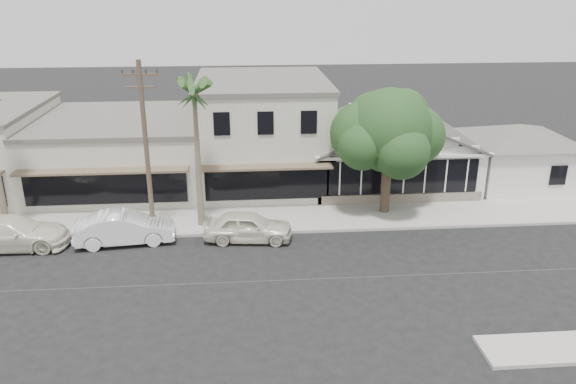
{
  "coord_description": "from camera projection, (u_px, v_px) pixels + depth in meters",
  "views": [
    {
      "loc": [
        -4.17,
        -21.8,
        12.29
      ],
      "look_at": [
        -1.95,
        6.0,
        1.93
      ],
      "focal_mm": 35.0,
      "sensor_mm": 36.0,
      "label": 1
    }
  ],
  "objects": [
    {
      "name": "car_3",
      "position": [
        11.0,
        233.0,
        27.56
      ],
      "size": [
        5.53,
        2.3,
        1.6
      ],
      "primitive_type": "imported",
      "rotation": [
        0.0,
        0.0,
        1.58
      ],
      "color": "silver",
      "rests_on": "ground"
    },
    {
      "name": "sidewalk_north",
      "position": [
        177.0,
        222.0,
        30.65
      ],
      "size": [
        90.0,
        3.5,
        0.15
      ],
      "primitive_type": "cube",
      "color": "#9E9991",
      "rests_on": "ground"
    },
    {
      "name": "side_cottage",
      "position": [
        515.0,
        162.0,
        36.17
      ],
      "size": [
        6.0,
        6.0,
        3.0
      ],
      "primitive_type": "cube",
      "color": "silver",
      "rests_on": "ground"
    },
    {
      "name": "ground",
      "position": [
        342.0,
        278.0,
        24.96
      ],
      "size": [
        140.0,
        140.0,
        0.0
      ],
      "primitive_type": "plane",
      "color": "black",
      "rests_on": "ground"
    },
    {
      "name": "palm_east",
      "position": [
        194.0,
        92.0,
        27.69
      ],
      "size": [
        2.88,
        2.88,
        8.45
      ],
      "color": "#726651",
      "rests_on": "ground"
    },
    {
      "name": "car_1",
      "position": [
        125.0,
        228.0,
        28.1
      ],
      "size": [
        5.07,
        2.24,
        1.62
      ],
      "primitive_type": "imported",
      "rotation": [
        0.0,
        0.0,
        1.68
      ],
      "color": "white",
      "rests_on": "ground"
    },
    {
      "name": "utility_pole",
      "position": [
        146.0,
        147.0,
        27.48
      ],
      "size": [
        1.8,
        0.24,
        9.0
      ],
      "color": "brown",
      "rests_on": "ground"
    },
    {
      "name": "corner_shop",
      "position": [
        388.0,
        144.0,
        36.08
      ],
      "size": [
        10.4,
        8.6,
        5.1
      ],
      "color": "silver",
      "rests_on": "ground"
    },
    {
      "name": "row_building_near",
      "position": [
        263.0,
        133.0,
        36.22
      ],
      "size": [
        8.0,
        10.0,
        6.5
      ],
      "primitive_type": "cube",
      "color": "beige",
      "rests_on": "ground"
    },
    {
      "name": "shade_tree",
      "position": [
        387.0,
        132.0,
        30.55
      ],
      "size": [
        6.44,
        5.83,
        7.15
      ],
      "rotation": [
        0.0,
        0.0,
        -0.36
      ],
      "color": "#483C2B",
      "rests_on": "ground"
    },
    {
      "name": "car_0",
      "position": [
        248.0,
        226.0,
        28.4
      ],
      "size": [
        4.62,
        2.22,
        1.52
      ],
      "primitive_type": "imported",
      "rotation": [
        0.0,
        0.0,
        1.47
      ],
      "color": "beige",
      "rests_on": "ground"
    },
    {
      "name": "row_building_midnear",
      "position": [
        123.0,
        153.0,
        35.95
      ],
      "size": [
        10.0,
        10.0,
        4.2
      ],
      "primitive_type": "cube",
      "color": "silver",
      "rests_on": "ground"
    }
  ]
}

